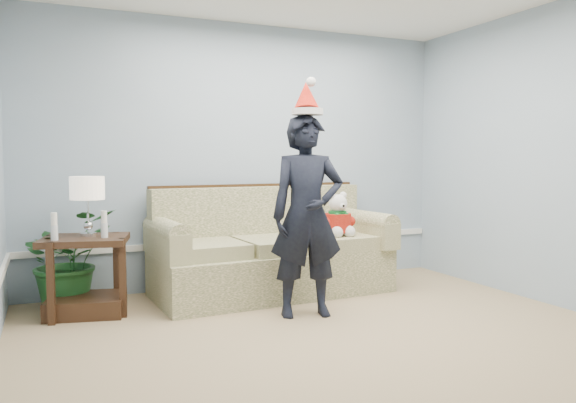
# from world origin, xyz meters

# --- Properties ---
(room_shell) EXTENTS (4.54, 5.04, 2.74)m
(room_shell) POSITION_xyz_m (0.00, 0.00, 1.35)
(room_shell) COLOR tan
(room_shell) RESTS_ON ground
(wainscot_trim) EXTENTS (4.49, 4.99, 0.06)m
(wainscot_trim) POSITION_xyz_m (-1.18, 1.18, 0.45)
(wainscot_trim) COLOR white
(wainscot_trim) RESTS_ON room_shell
(sofa) EXTENTS (2.31, 1.10, 1.06)m
(sofa) POSITION_xyz_m (0.10, 2.03, 0.37)
(sofa) COLOR #49592A
(sofa) RESTS_ON room_shell
(side_table) EXTENTS (0.79, 0.71, 0.66)m
(side_table) POSITION_xyz_m (-1.62, 1.92, 0.26)
(side_table) COLOR #3A2215
(side_table) RESTS_ON room_shell
(table_lamp) EXTENTS (0.28, 0.28, 0.51)m
(table_lamp) POSITION_xyz_m (-1.59, 1.97, 1.05)
(table_lamp) COLOR silver
(table_lamp) RESTS_ON side_table
(candle_pair) EXTENTS (0.44, 0.06, 0.22)m
(candle_pair) POSITION_xyz_m (-1.67, 1.80, 0.76)
(candle_pair) COLOR silver
(candle_pair) RESTS_ON side_table
(houseplant) EXTENTS (1.03, 1.00, 0.87)m
(houseplant) POSITION_xyz_m (-1.76, 2.21, 0.43)
(houseplant) COLOR #215927
(houseplant) RESTS_ON room_shell
(man) EXTENTS (0.68, 0.52, 1.68)m
(man) POSITION_xyz_m (0.08, 1.15, 0.84)
(man) COLOR black
(man) RESTS_ON room_shell
(santa_hat) EXTENTS (0.34, 0.36, 0.31)m
(santa_hat) POSITION_xyz_m (0.08, 1.16, 1.80)
(santa_hat) COLOR silver
(santa_hat) RESTS_ON man
(teddy_bear) EXTENTS (0.28, 0.31, 0.44)m
(teddy_bear) POSITION_xyz_m (0.72, 1.80, 0.71)
(teddy_bear) COLOR silver
(teddy_bear) RESTS_ON sofa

